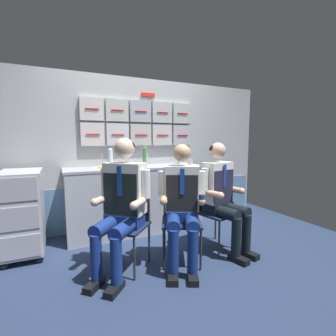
% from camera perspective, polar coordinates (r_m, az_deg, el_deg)
% --- Properties ---
extents(ground, '(4.80, 4.80, 0.04)m').
position_cam_1_polar(ground, '(2.68, 2.52, -22.11)').
color(ground, '#24324F').
extents(galley_bulkhead, '(4.20, 0.14, 2.15)m').
position_cam_1_polar(galley_bulkhead, '(3.64, -7.20, 3.50)').
color(galley_bulkhead, '#AFB2B6').
rests_on(galley_bulkhead, ground).
extents(galley_counter, '(1.85, 0.53, 0.91)m').
position_cam_1_polar(galley_counter, '(3.43, -7.41, -7.24)').
color(galley_counter, '#B2B5BE').
rests_on(galley_counter, ground).
extents(service_trolley, '(0.40, 0.65, 0.94)m').
position_cam_1_polar(service_trolley, '(3.13, -30.81, -8.54)').
color(service_trolley, black).
rests_on(service_trolley, ground).
extents(folding_chair_left, '(0.56, 0.56, 0.83)m').
position_cam_1_polar(folding_chair_left, '(2.55, -9.04, -10.81)').
color(folding_chair_left, '#2D2D33').
rests_on(folding_chair_left, ground).
extents(crew_member_left, '(0.66, 0.69, 1.29)m').
position_cam_1_polar(crew_member_left, '(2.36, -10.83, -7.20)').
color(crew_member_left, black).
rests_on(crew_member_left, ground).
extents(folding_chair_right, '(0.53, 0.53, 0.83)m').
position_cam_1_polar(folding_chair_right, '(2.65, 3.09, -10.03)').
color(folding_chair_right, '#2D2D33').
rests_on(folding_chair_right, ground).
extents(crew_member_right, '(0.55, 0.66, 1.23)m').
position_cam_1_polar(crew_member_right, '(2.45, 3.29, -7.54)').
color(crew_member_right, black).
rests_on(crew_member_right, ground).
extents(folding_chair_by_counter, '(0.48, 0.48, 0.83)m').
position_cam_1_polar(folding_chair_by_counter, '(2.98, 10.11, -8.27)').
color(folding_chair_by_counter, '#2D2D33').
rests_on(folding_chair_by_counter, ground).
extents(crew_member_by_counter, '(0.51, 0.65, 1.24)m').
position_cam_1_polar(crew_member_by_counter, '(2.84, 12.61, -5.58)').
color(crew_member_by_counter, black).
rests_on(crew_member_by_counter, ground).
extents(water_bottle_clear, '(0.06, 0.06, 0.30)m').
position_cam_1_polar(water_bottle_clear, '(3.33, -5.44, 2.73)').
color(water_bottle_clear, '#4F9755').
rests_on(water_bottle_clear, galley_counter).
extents(water_bottle_tall, '(0.07, 0.07, 0.23)m').
position_cam_1_polar(water_bottle_tall, '(3.67, 2.77, 2.57)').
color(water_bottle_tall, silver).
rests_on(water_bottle_tall, galley_counter).
extents(sparkling_bottle_green, '(0.07, 0.07, 0.24)m').
position_cam_1_polar(sparkling_bottle_green, '(3.45, -5.44, 2.37)').
color(sparkling_bottle_green, silver).
rests_on(sparkling_bottle_green, galley_counter).
extents(water_bottle_short, '(0.07, 0.07, 0.28)m').
position_cam_1_polar(water_bottle_short, '(3.41, -13.32, 2.53)').
color(water_bottle_short, silver).
rests_on(water_bottle_short, galley_counter).
extents(coffee_cup_white, '(0.06, 0.06, 0.09)m').
position_cam_1_polar(coffee_cup_white, '(3.20, -7.19, 0.85)').
color(coffee_cup_white, tan).
rests_on(coffee_cup_white, galley_counter).
extents(coffee_cup_spare, '(0.06, 0.06, 0.08)m').
position_cam_1_polar(coffee_cup_spare, '(3.53, 5.24, 1.32)').
color(coffee_cup_spare, silver).
rests_on(coffee_cup_spare, galley_counter).
extents(paper_cup_blue, '(0.07, 0.07, 0.07)m').
position_cam_1_polar(paper_cup_blue, '(3.46, -10.60, 1.06)').
color(paper_cup_blue, tan).
rests_on(paper_cup_blue, galley_counter).
extents(snack_banana, '(0.17, 0.10, 0.04)m').
position_cam_1_polar(snack_banana, '(3.28, -14.73, 0.37)').
color(snack_banana, yellow).
rests_on(snack_banana, galley_counter).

